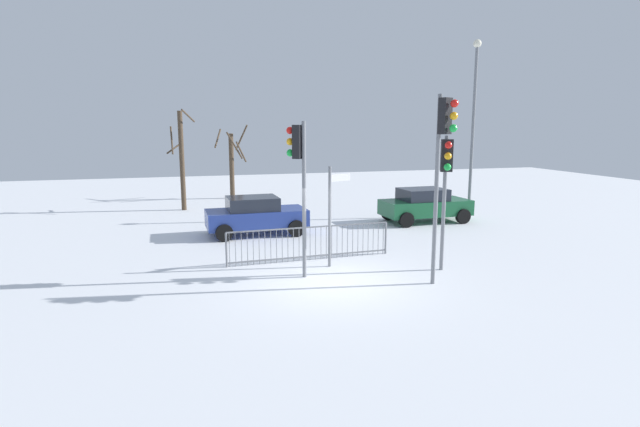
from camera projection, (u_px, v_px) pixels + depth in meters
name	position (u px, v px, depth m)	size (l,w,h in m)	color
ground_plane	(332.00, 282.00, 13.51)	(60.00, 60.00, 0.00)	white
traffic_light_mid_right	(446.00, 173.00, 14.05)	(0.39, 0.54, 3.89)	slate
traffic_light_rear_right	(299.00, 164.00, 13.51)	(0.48, 0.46, 4.29)	slate
traffic_light_mid_left	(443.00, 148.00, 12.69)	(0.41, 0.52, 4.95)	slate
direction_sign_post	(331.00, 211.00, 14.78)	(0.75, 0.31, 3.00)	slate
pedestrian_guard_railing	(310.00, 243.00, 15.65)	(5.26, 0.28, 1.07)	slate
car_green_mid	(425.00, 205.00, 21.78)	(3.85, 2.03, 1.47)	#195933
car_blue_trailing	(256.00, 215.00, 19.29)	(3.85, 2.02, 1.47)	navy
street_lamp	(474.00, 113.00, 22.47)	(0.36, 0.36, 7.87)	slate
bare_tree_left	(182.00, 159.00, 24.56)	(1.44, 1.44, 4.93)	#473828
bare_tree_centre	(232.00, 162.00, 28.59)	(1.92, 1.86, 4.19)	#473828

